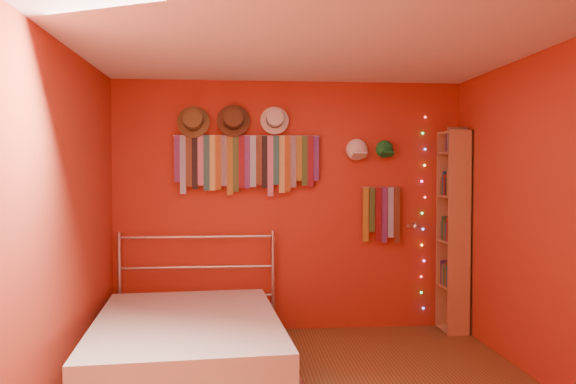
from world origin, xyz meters
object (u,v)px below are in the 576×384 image
object	(u,v)px
bookshelf	(457,230)
bed	(188,343)
tie_rack	(247,161)
reading_lamp	(414,226)

from	to	relation	value
bookshelf	bed	size ratio (longest dim) A/B	0.93
tie_rack	bookshelf	xyz separation A→B (m)	(2.09, -0.15, -0.68)
bookshelf	bed	xyz separation A→B (m)	(-2.58, -0.94, -0.78)
tie_rack	bed	xyz separation A→B (m)	(-0.49, -1.09, -1.47)
tie_rack	reading_lamp	distance (m)	1.78
reading_lamp	bookshelf	bearing A→B (deg)	-0.30
tie_rack	reading_lamp	bearing A→B (deg)	-5.28
reading_lamp	bed	world-z (taller)	reading_lamp
reading_lamp	bed	size ratio (longest dim) A/B	0.13
tie_rack	reading_lamp	size ratio (longest dim) A/B	5.19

